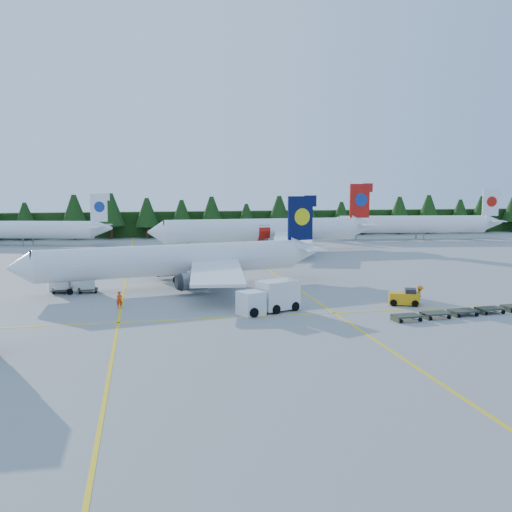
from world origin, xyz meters
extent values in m
plane|color=#999894|center=(0.00, 0.00, 0.00)|extent=(320.00, 320.00, 0.00)
cube|color=yellow|center=(-14.00, 20.00, 0.01)|extent=(0.25, 120.00, 0.01)
cube|color=yellow|center=(6.00, 20.00, 0.01)|extent=(0.25, 120.00, 0.01)
cube|color=yellow|center=(0.00, -6.00, 0.01)|extent=(80.00, 0.25, 0.01)
cube|color=black|center=(0.00, 82.00, 3.00)|extent=(220.00, 4.00, 6.00)
cylinder|color=white|center=(-8.24, 11.13, 3.30)|extent=(31.30, 10.06, 3.67)
cone|color=white|center=(-24.77, 7.63, 3.30)|extent=(3.28, 4.13, 3.67)
cube|color=#070D35|center=(8.37, 14.65, 7.90)|extent=(3.48, 1.04, 5.69)
cube|color=white|center=(-7.17, 19.34, 2.75)|extent=(11.65, 14.68, 1.04)
cylinder|color=slate|center=(-8.45, 16.53, 1.47)|extent=(3.45, 2.53, 1.93)
cube|color=white|center=(-3.93, 4.07, 2.75)|extent=(6.93, 14.27, 1.04)
cylinder|color=slate|center=(-6.24, 6.11, 1.47)|extent=(3.45, 2.53, 1.93)
cylinder|color=slate|center=(-19.85, 8.67, 0.78)|extent=(0.22, 0.22, 1.56)
cylinder|color=white|center=(10.23, 47.94, 3.85)|extent=(36.49, 6.15, 4.27)
cone|color=white|center=(-9.40, 46.92, 3.85)|extent=(3.21, 4.42, 4.27)
cube|color=#B2130B|center=(29.96, 48.96, 9.19)|extent=(4.07, 0.58, 6.62)
cube|color=white|center=(12.96, 57.17, 3.20)|extent=(11.72, 17.25, 1.21)
cylinder|color=slate|center=(10.97, 54.18, 1.71)|extent=(3.74, 2.43, 2.24)
cube|color=white|center=(13.90, 39.04, 3.20)|extent=(10.34, 17.14, 1.21)
cylinder|color=slate|center=(11.61, 41.81, 1.71)|extent=(3.74, 2.43, 2.24)
cylinder|color=slate|center=(-3.56, 47.22, 0.91)|extent=(0.26, 0.26, 1.82)
cylinder|color=white|center=(-36.52, 66.17, 3.24)|extent=(30.59, 10.75, 3.60)
cube|color=white|center=(-20.34, 62.23, 7.74)|extent=(3.40, 1.12, 5.58)
cylinder|color=white|center=(47.86, 62.45, 3.51)|extent=(33.39, 8.35, 3.90)
cone|color=white|center=(30.07, 64.88, 3.51)|extent=(3.23, 4.24, 3.90)
cube|color=white|center=(65.73, 60.01, 8.39)|extent=(3.72, 0.84, 6.05)
cylinder|color=slate|center=(35.37, 64.15, 0.78)|extent=(0.23, 0.23, 1.56)
cube|color=white|center=(-20.72, 12.21, 0.53)|extent=(4.49, 3.22, 1.06)
cube|color=slate|center=(-21.29, 14.04, 2.21)|extent=(2.60, 4.12, 2.85)
cube|color=slate|center=(-21.86, 15.88, 3.51)|extent=(2.00, 1.61, 0.12)
cube|color=white|center=(-1.89, -5.10, 1.11)|extent=(2.78, 2.78, 2.22)
cube|color=black|center=(-1.89, -5.10, 1.64)|extent=(2.45, 2.56, 0.95)
cube|color=white|center=(1.01, -3.82, 1.58)|extent=(4.42, 3.66, 2.75)
cube|color=orange|center=(14.21, -3.76, 0.68)|extent=(3.33, 2.56, 1.16)
cube|color=black|center=(14.79, -4.00, 1.42)|extent=(1.49, 1.66, 0.53)
cube|color=#2F3526|center=(11.38, -10.24, 0.46)|extent=(2.58, 1.73, 0.14)
cube|color=#2F3526|center=(14.44, -9.79, 0.46)|extent=(2.58, 1.73, 0.14)
cube|color=#2F3526|center=(17.49, -9.34, 0.46)|extent=(2.58, 1.73, 0.14)
cube|color=#2F3526|center=(20.55, -8.90, 0.46)|extent=(2.58, 1.73, 0.14)
cube|color=#2F3526|center=(-20.81, 9.85, 0.40)|extent=(2.32, 1.85, 0.14)
cube|color=silver|center=(-20.81, 9.85, 1.25)|extent=(1.65, 1.60, 1.56)
cube|color=#2F3526|center=(-17.97, 9.54, 0.40)|extent=(2.32, 1.85, 0.14)
cube|color=silver|center=(-17.97, 9.54, 1.25)|extent=(1.65, 1.60, 1.56)
imported|color=#F03505|center=(-14.11, 0.05, 0.85)|extent=(0.65, 0.45, 1.71)
imported|color=orange|center=(-0.66, -3.57, 0.88)|extent=(1.08, 1.02, 1.75)
imported|color=orange|center=(15.97, -3.73, 0.95)|extent=(0.87, 0.95, 1.91)
camera|label=1|loc=(-11.63, -56.69, 11.97)|focal=40.00mm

